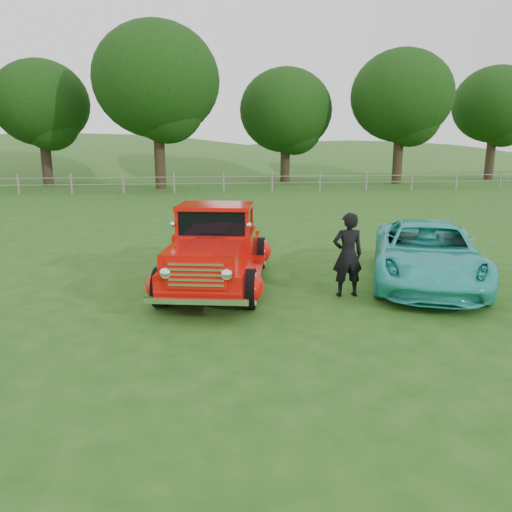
{
  "coord_description": "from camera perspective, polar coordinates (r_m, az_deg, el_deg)",
  "views": [
    {
      "loc": [
        -1.5,
        -8.69,
        3.07
      ],
      "look_at": [
        -0.37,
        1.2,
        0.77
      ],
      "focal_mm": 35.0,
      "sensor_mm": 36.0,
      "label": 1
    }
  ],
  "objects": [
    {
      "name": "fence_line",
      "position": [
        30.82,
        -3.73,
        8.4
      ],
      "size": [
        48.0,
        0.12,
        1.2
      ],
      "color": "gray",
      "rests_on": "ground"
    },
    {
      "name": "teal_sedan",
      "position": [
        11.56,
        18.98,
        0.3
      ],
      "size": [
        3.73,
        5.27,
        1.33
      ],
      "primitive_type": "imported",
      "rotation": [
        0.0,
        0.0,
        -0.35
      ],
      "color": "#2EB9AE",
      "rests_on": "ground"
    },
    {
      "name": "ground",
      "position": [
        9.34,
        3.13,
        -6.2
      ],
      "size": [
        140.0,
        140.0,
        0.0
      ],
      "primitive_type": "plane",
      "color": "#1E4B14",
      "rests_on": "ground"
    },
    {
      "name": "tree_mid_west",
      "position": [
        38.24,
        -23.34,
        15.72
      ],
      "size": [
        6.4,
        6.4,
        8.46
      ],
      "color": "black",
      "rests_on": "ground"
    },
    {
      "name": "man",
      "position": [
        10.12,
        10.42,
        0.15
      ],
      "size": [
        0.62,
        0.41,
        1.7
      ],
      "primitive_type": "imported",
      "rotation": [
        0.0,
        0.0,
        3.15
      ],
      "color": "black",
      "rests_on": "ground"
    },
    {
      "name": "tree_near_west",
      "position": [
        33.99,
        -11.31,
        19.07
      ],
      "size": [
        8.0,
        8.0,
        10.42
      ],
      "color": "black",
      "rests_on": "ground"
    },
    {
      "name": "distant_hills",
      "position": [
        68.63,
        -8.67,
        6.49
      ],
      "size": [
        116.0,
        60.0,
        18.0
      ],
      "color": "#2E6424",
      "rests_on": "ground"
    },
    {
      "name": "tree_mid_east",
      "position": [
        38.65,
        16.3,
        17.13
      ],
      "size": [
        7.2,
        7.2,
        9.44
      ],
      "color": "black",
      "rests_on": "ground"
    },
    {
      "name": "red_pickup",
      "position": [
        10.75,
        -4.52,
        0.76
      ],
      "size": [
        2.89,
        5.22,
        1.78
      ],
      "rotation": [
        0.0,
        0.0,
        -0.19
      ],
      "color": "black",
      "rests_on": "ground"
    },
    {
      "name": "tree_near_east",
      "position": [
        38.31,
        3.42,
        16.25
      ],
      "size": [
        6.8,
        6.8,
        8.33
      ],
      "color": "black",
      "rests_on": "ground"
    },
    {
      "name": "tree_far_east",
      "position": [
        45.35,
        25.7,
        15.31
      ],
      "size": [
        6.6,
        6.6,
        8.86
      ],
      "color": "black",
      "rests_on": "ground"
    }
  ]
}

